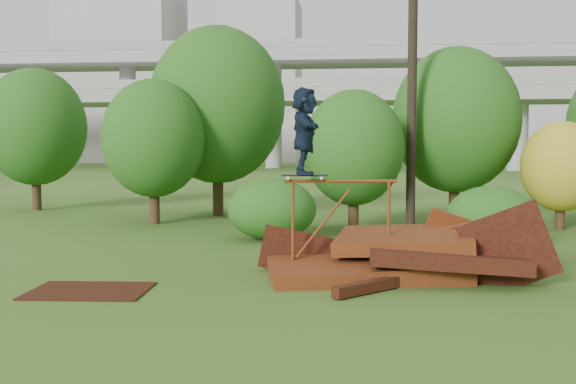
# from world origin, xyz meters

# --- Properties ---
(ground) EXTENTS (240.00, 240.00, 0.00)m
(ground) POSITION_xyz_m (0.00, 0.00, 0.00)
(ground) COLOR #2D5116
(ground) RESTS_ON ground
(scrap_pile) EXTENTS (5.68, 3.54, 1.84)m
(scrap_pile) POSITION_xyz_m (1.33, 1.52, 0.37)
(scrap_pile) COLOR #3F190B
(scrap_pile) RESTS_ON ground
(grind_rail) EXTENTS (2.15, 0.28, 1.88)m
(grind_rail) POSITION_xyz_m (0.27, 1.52, 1.29)
(grind_rail) COLOR brown
(grind_rail) RESTS_ON ground
(skateboard) EXTENTS (0.91, 0.33, 0.09)m
(skateboard) POSITION_xyz_m (-0.43, 1.45, 1.96)
(skateboard) COLOR black
(skateboard) RESTS_ON grind_rail
(skater) EXTENTS (0.63, 1.59, 1.67)m
(skater) POSITION_xyz_m (-0.43, 1.45, 2.81)
(skater) COLOR #121E31
(skater) RESTS_ON skateboard
(flat_plate) EXTENTS (2.09, 1.55, 0.03)m
(flat_plate) POSITION_xyz_m (-4.04, -0.24, 0.01)
(flat_plate) COLOR black
(flat_plate) RESTS_ON ground
(tree_0) EXTENTS (3.34, 3.34, 4.72)m
(tree_0) POSITION_xyz_m (-5.96, 9.56, 2.79)
(tree_0) COLOR black
(tree_0) RESTS_ON ground
(tree_1) EXTENTS (4.92, 4.92, 6.85)m
(tree_1) POSITION_xyz_m (-4.39, 12.14, 4.01)
(tree_1) COLOR black
(tree_1) RESTS_ON ground
(tree_2) EXTENTS (2.99, 2.99, 4.21)m
(tree_2) POSITION_xyz_m (0.52, 8.28, 2.48)
(tree_2) COLOR black
(tree_2) RESTS_ON ground
(tree_3) EXTENTS (4.18, 4.18, 5.80)m
(tree_3) POSITION_xyz_m (3.88, 10.96, 3.39)
(tree_3) COLOR black
(tree_3) RESTS_ON ground
(tree_4) EXTENTS (2.39, 2.39, 3.30)m
(tree_4) POSITION_xyz_m (6.78, 9.29, 1.92)
(tree_4) COLOR black
(tree_4) RESTS_ON ground
(tree_6) EXTENTS (4.02, 4.02, 5.62)m
(tree_6) POSITION_xyz_m (-12.03, 13.51, 3.30)
(tree_6) COLOR black
(tree_6) RESTS_ON ground
(shrub_left) EXTENTS (2.41, 2.23, 1.67)m
(shrub_left) POSITION_xyz_m (-1.67, 6.27, 0.84)
(shrub_left) COLOR #1C4F15
(shrub_left) RESTS_ON ground
(shrub_right) EXTENTS (2.20, 2.02, 1.56)m
(shrub_right) POSITION_xyz_m (3.89, 5.27, 0.78)
(shrub_right) COLOR #1C4F15
(shrub_right) RESTS_ON ground
(utility_pole) EXTENTS (1.40, 0.28, 9.58)m
(utility_pole) POSITION_xyz_m (2.25, 8.89, 4.86)
(utility_pole) COLOR black
(utility_pole) RESTS_ON ground
(freeway_overpass) EXTENTS (160.00, 15.00, 13.70)m
(freeway_overpass) POSITION_xyz_m (0.00, 62.92, 10.32)
(freeway_overpass) COLOR gray
(freeway_overpass) RESTS_ON ground
(building_left) EXTENTS (18.00, 16.00, 35.00)m
(building_left) POSITION_xyz_m (-38.00, 95.00, 17.50)
(building_left) COLOR #9E9E99
(building_left) RESTS_ON ground
(building_right) EXTENTS (14.00, 14.00, 28.00)m
(building_right) POSITION_xyz_m (-16.00, 102.00, 14.00)
(building_right) COLOR #9E9E99
(building_right) RESTS_ON ground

